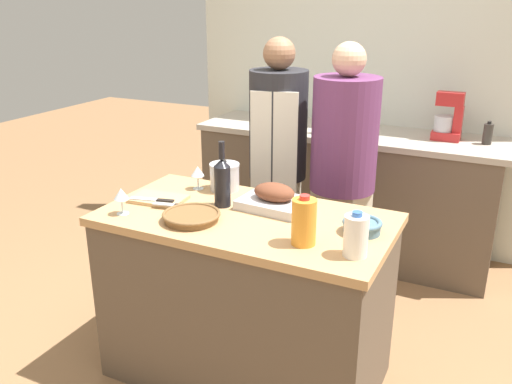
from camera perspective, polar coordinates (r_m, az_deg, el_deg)
ground_plane at (r=2.94m, az=-0.97°, el=-18.36°), size 12.00×12.00×0.00m
kitchen_island at (r=2.69m, az=-1.03°, el=-11.05°), size 1.34×0.72×0.87m
back_counter at (r=4.02m, az=9.31°, el=-0.03°), size 2.14×0.60×0.92m
back_wall at (r=4.16m, az=11.41°, el=12.04°), size 2.64×0.10×2.55m
roasting_pan at (r=2.56m, az=1.92°, el=-0.71°), size 0.33×0.26×0.12m
wicker_basket at (r=2.45m, az=-6.81°, el=-2.53°), size 0.26×0.26×0.04m
cutting_board at (r=2.71m, az=-10.23°, el=-0.73°), size 0.28×0.20×0.02m
stock_pot at (r=2.80m, az=-3.32°, el=1.62°), size 0.16×0.16×0.16m
mixing_bowl at (r=2.35m, az=11.11°, el=-3.51°), size 0.17×0.17×0.06m
juice_jug at (r=2.19m, az=5.06°, el=-3.12°), size 0.10×0.10×0.21m
milk_jug at (r=2.12m, az=10.47°, el=-4.55°), size 0.10×0.10×0.18m
wine_bottle_green at (r=2.57m, az=-3.58°, el=1.16°), size 0.08×0.08×0.32m
wine_glass_left at (r=2.55m, az=-14.00°, el=-0.29°), size 0.07×0.07×0.13m
wine_glass_right at (r=2.82m, az=-6.16°, el=2.10°), size 0.07×0.07×0.12m
knife_chef at (r=2.67m, az=-10.74°, el=-0.80°), size 0.22×0.08×0.01m
knife_paring at (r=2.59m, az=-8.88°, el=-1.36°), size 0.17×0.06×0.01m
stand_mixer at (r=3.78m, az=19.57°, el=7.14°), size 0.18×0.14×0.31m
condiment_bottle_tall at (r=3.78m, az=7.21°, el=7.53°), size 0.05×0.05×0.20m
condiment_bottle_short at (r=3.77m, az=23.21°, el=5.65°), size 0.06×0.06×0.15m
person_cook_aproned at (r=3.30m, az=2.29°, el=3.49°), size 0.35×0.38×1.61m
person_cook_guest at (r=3.14m, az=9.12°, el=2.19°), size 0.37×0.37×1.60m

